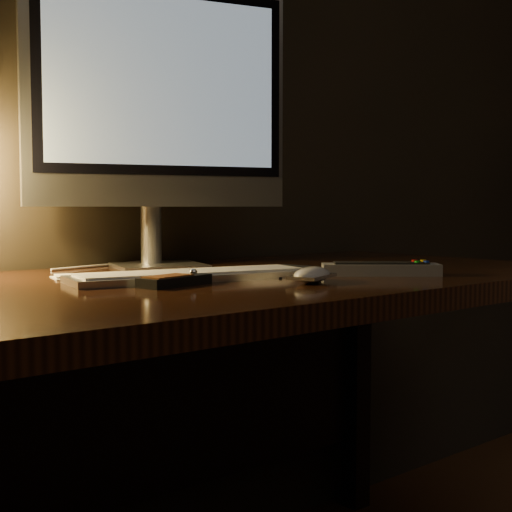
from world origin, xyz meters
TOP-DOWN VIEW (x-y plane):
  - desk at (0.00, 1.93)m, footprint 1.60×0.75m
  - monitor at (0.03, 2.10)m, footprint 0.55×0.21m
  - keyboard at (-0.05, 1.85)m, footprint 0.46×0.21m
  - mousepad at (0.18, 1.87)m, footprint 0.26×0.22m
  - mouse at (0.08, 1.67)m, footprint 0.11×0.09m
  - media_remote at (-0.13, 1.79)m, footprint 0.14×0.08m
  - tv_remote at (0.27, 1.68)m, footprint 0.21×0.19m
  - papers at (-0.19, 2.01)m, footprint 0.12×0.09m
  - cable at (-0.20, 2.19)m, footprint 0.54×0.25m

SIDE VIEW (x-z plane):
  - desk at x=0.00m, z-range 0.25..1.00m
  - mousepad at x=0.18m, z-range 0.75..0.75m
  - cable at x=-0.20m, z-range 0.75..0.76m
  - papers at x=-0.19m, z-range 0.75..0.76m
  - keyboard at x=-0.05m, z-range 0.75..0.77m
  - media_remote at x=-0.13m, z-range 0.75..0.77m
  - mouse at x=0.08m, z-range 0.75..0.77m
  - tv_remote at x=0.27m, z-range 0.75..0.78m
  - monitor at x=0.03m, z-range 0.80..1.40m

